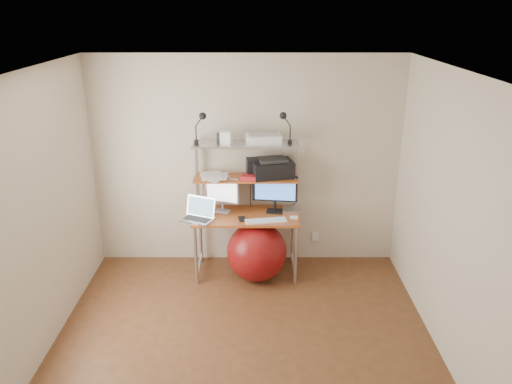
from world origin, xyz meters
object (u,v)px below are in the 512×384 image
(laptop, at_px, (199,214))
(printer, at_px, (272,168))
(exercise_ball, at_px, (257,252))
(monitor_silver, at_px, (222,192))
(monitor_black, at_px, (275,190))

(laptop, bearing_deg, printer, 40.80)
(laptop, relative_size, printer, 0.84)
(exercise_ball, bearing_deg, monitor_silver, 148.52)
(monitor_silver, bearing_deg, exercise_ball, -14.11)
(laptop, height_order, exercise_ball, laptop)
(monitor_black, bearing_deg, printer, 134.52)
(monitor_black, bearing_deg, exercise_ball, -122.47)
(printer, relative_size, exercise_ball, 0.75)
(monitor_black, xyz_separation_m, exercise_ball, (-0.21, -0.25, -0.65))
(monitor_silver, distance_m, printer, 0.64)
(monitor_black, xyz_separation_m, laptop, (-0.86, -0.21, -0.21))
(printer, height_order, exercise_ball, printer)
(monitor_black, xyz_separation_m, printer, (-0.03, 0.04, 0.25))
(laptop, height_order, printer, printer)
(monitor_silver, relative_size, exercise_ball, 0.65)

